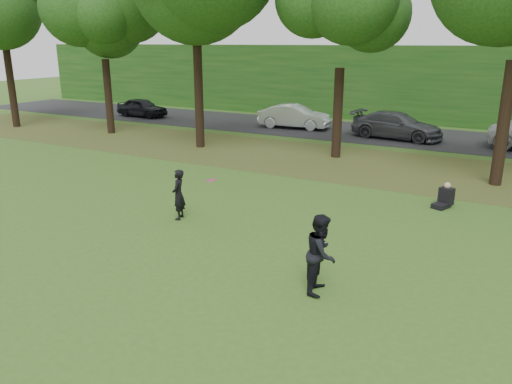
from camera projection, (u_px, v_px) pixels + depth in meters
ground at (244, 300)px, 10.59m from camera, size 120.00×120.00×0.00m
leaf_litter at (394, 168)px, 21.51m from camera, size 60.00×7.00×0.01m
street at (429, 138)px, 28.23m from camera, size 70.00×7.00×0.02m
far_hedge at (450, 85)px, 32.54m from camera, size 70.00×3.00×5.00m
player_left at (179, 195)px, 15.20m from camera, size 0.54×0.66×1.56m
player_right at (321, 254)px, 10.72m from camera, size 0.79×0.95×1.77m
parked_cars at (451, 129)px, 26.79m from camera, size 41.41×3.19×1.54m
frisbee at (211, 180)px, 13.02m from camera, size 0.33×0.33×0.10m
seated_person at (445, 198)px, 16.44m from camera, size 0.66×0.83×0.83m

